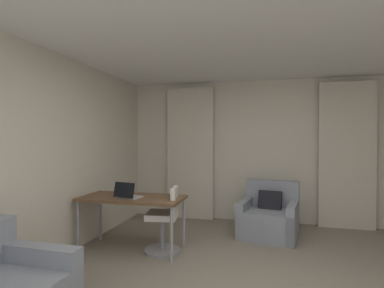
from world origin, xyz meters
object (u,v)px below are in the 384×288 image
at_px(armchair, 269,218).
at_px(laptop, 128,195).
at_px(desk_chair, 165,223).
at_px(desk, 132,201).

xyz_separation_m(armchair, laptop, (-1.85, -1.17, 0.50)).
height_order(armchair, desk_chair, desk_chair).
relative_size(armchair, laptop, 2.66).
height_order(desk, laptop, laptop).
xyz_separation_m(desk, desk_chair, (0.47, 0.02, -0.28)).
bearing_deg(laptop, desk, 76.07).
bearing_deg(desk, armchair, 30.34).
bearing_deg(armchair, desk_chair, -142.40).
relative_size(desk, desk_chair, 1.60).
bearing_deg(armchair, laptop, -147.78).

